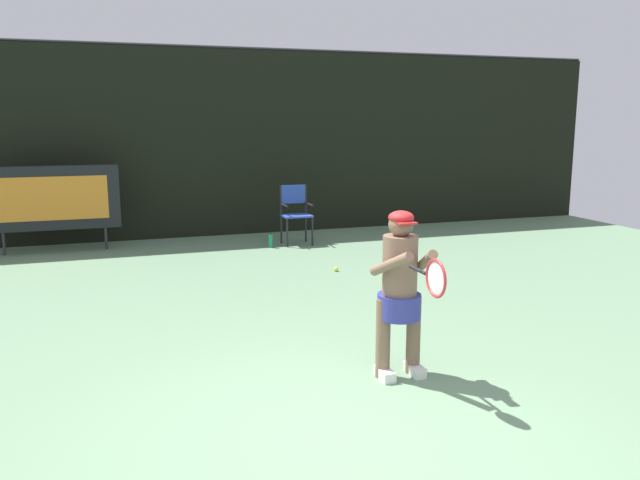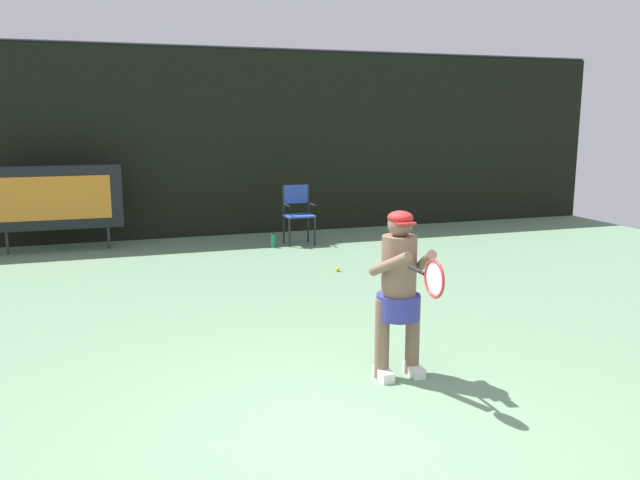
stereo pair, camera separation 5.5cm
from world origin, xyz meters
TOP-DOWN VIEW (x-y plane):
  - ground at (0.00, -0.19)m, footprint 18.00×22.00m
  - backdrop_screen at (0.00, 8.50)m, footprint 18.00×0.12m
  - scoreboard at (-2.43, 7.73)m, footprint 2.20×0.21m
  - umpire_chair at (1.74, 7.12)m, footprint 0.52×0.44m
  - water_bottle at (1.21, 6.91)m, footprint 0.07×0.07m
  - tennis_player at (0.84, 0.87)m, footprint 0.54×0.62m
  - tennis_racket at (0.84, 0.25)m, footprint 0.03×0.60m
  - tennis_ball_loose at (1.69, 4.81)m, footprint 0.07×0.07m

SIDE VIEW (x-z plane):
  - ground at x=0.00m, z-range -0.02..0.00m
  - tennis_ball_loose at x=1.69m, z-range 0.00..0.07m
  - water_bottle at x=1.21m, z-range -0.01..0.26m
  - umpire_chair at x=1.74m, z-range 0.08..1.16m
  - tennis_player at x=0.84m, z-range 0.07..1.58m
  - scoreboard at x=-2.43m, z-range 0.20..1.70m
  - tennis_racket at x=0.84m, z-range 0.90..1.21m
  - backdrop_screen at x=0.00m, z-range -0.02..3.64m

